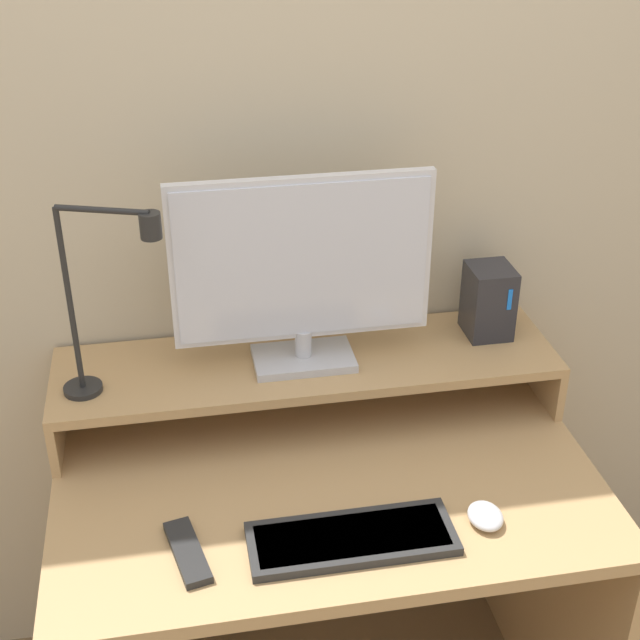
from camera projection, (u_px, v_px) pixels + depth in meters
name	position (u px, v px, depth m)	size (l,w,h in m)	color
wall_back	(292.00, 180.00, 1.95)	(6.00, 0.05, 2.50)	beige
desk	(325.00, 553.00, 1.95)	(1.10, 0.73, 0.77)	tan
monitor_shelf	(307.00, 366.00, 1.97)	(1.10, 0.30, 0.14)	tan
monitor	(302.00, 269.00, 1.84)	(0.55, 0.13, 0.43)	#BCBCC1
desk_lamp	(104.00, 297.00, 1.73)	(0.23, 0.12, 0.41)	black
router_dock	(488.00, 301.00, 2.02)	(0.10, 0.11, 0.17)	#28282D
keyboard	(352.00, 538.00, 1.65)	(0.39, 0.14, 0.02)	#282828
mouse	(485.00, 516.00, 1.69)	(0.07, 0.08, 0.03)	silver
remote_control	(188.00, 552.00, 1.62)	(0.08, 0.18, 0.02)	black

